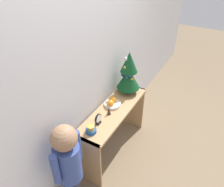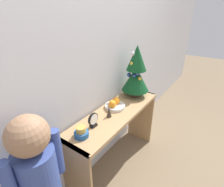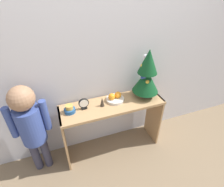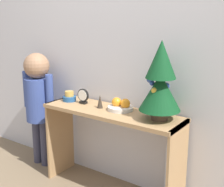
{
  "view_description": "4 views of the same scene",
  "coord_description": "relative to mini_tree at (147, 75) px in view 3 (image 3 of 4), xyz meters",
  "views": [
    {
      "loc": [
        -1.78,
        -0.81,
        2.33
      ],
      "look_at": [
        -0.03,
        0.19,
        0.94
      ],
      "focal_mm": 35.0,
      "sensor_mm": 36.0,
      "label": 1
    },
    {
      "loc": [
        -1.21,
        -0.61,
        1.59
      ],
      "look_at": [
        -0.03,
        0.21,
        0.9
      ],
      "focal_mm": 28.0,
      "sensor_mm": 36.0,
      "label": 2
    },
    {
      "loc": [
        -0.53,
        -1.26,
        1.87
      ],
      "look_at": [
        0.0,
        0.2,
        0.83
      ],
      "focal_mm": 28.0,
      "sensor_mm": 36.0,
      "label": 3
    },
    {
      "loc": [
        1.35,
        -1.73,
        1.43
      ],
      "look_at": [
        0.0,
        0.18,
        0.84
      ],
      "focal_mm": 50.0,
      "sensor_mm": 36.0,
      "label": 4
    }
  ],
  "objects": [
    {
      "name": "singing_bowl",
      "position": [
        -0.87,
        -0.0,
        -0.24
      ],
      "size": [
        0.11,
        0.11,
        0.09
      ],
      "color": "#235189",
      "rests_on": "console_table"
    },
    {
      "name": "figurine",
      "position": [
        -0.52,
        -0.01,
        -0.23
      ],
      "size": [
        0.05,
        0.05,
        0.11
      ],
      "color": "#382D23",
      "rests_on": "console_table"
    },
    {
      "name": "ground_plane",
      "position": [
        -0.41,
        -0.2,
        -0.98
      ],
      "size": [
        12.0,
        12.0,
        0.0
      ],
      "primitive_type": "plane",
      "color": "#7A664C"
    },
    {
      "name": "back_wall",
      "position": [
        -0.41,
        0.2,
        0.27
      ],
      "size": [
        7.0,
        0.05,
        2.5
      ],
      "primitive_type": "cube",
      "color": "silver",
      "rests_on": "ground_plane"
    },
    {
      "name": "fruit_bowl",
      "position": [
        -0.35,
        0.04,
        -0.25
      ],
      "size": [
        0.2,
        0.2,
        0.1
      ],
      "color": "silver",
      "rests_on": "console_table"
    },
    {
      "name": "mini_tree",
      "position": [
        0.0,
        0.0,
        0.0
      ],
      "size": [
        0.3,
        0.3,
        0.57
      ],
      "color": "#4C3828",
      "rests_on": "console_table"
    },
    {
      "name": "console_table",
      "position": [
        -0.41,
        -0.02,
        -0.44
      ],
      "size": [
        1.16,
        0.35,
        0.7
      ],
      "color": "tan",
      "rests_on": "ground_plane"
    },
    {
      "name": "desk_clock",
      "position": [
        -0.71,
        0.01,
        -0.22
      ],
      "size": [
        0.11,
        0.04,
        0.13
      ],
      "color": "black",
      "rests_on": "console_table"
    },
    {
      "name": "child_figure",
      "position": [
        -1.26,
        -0.01,
        -0.29
      ],
      "size": [
        0.38,
        0.24,
        1.1
      ],
      "color": "#38384C",
      "rests_on": "ground_plane"
    }
  ]
}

